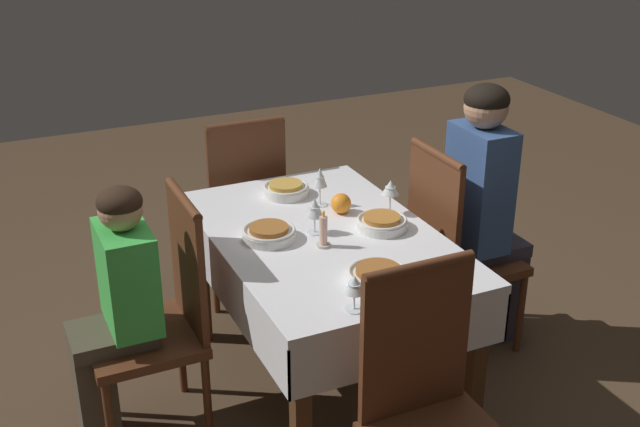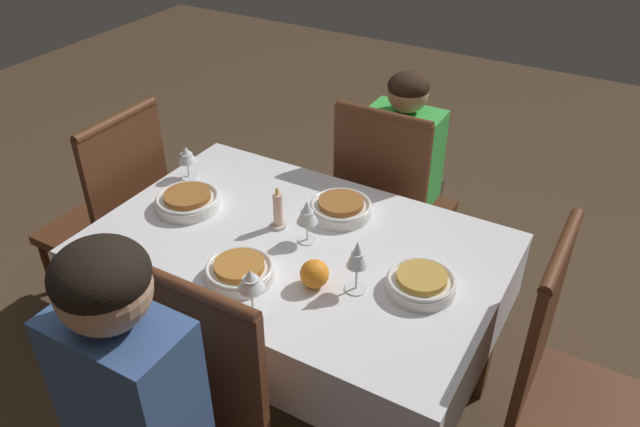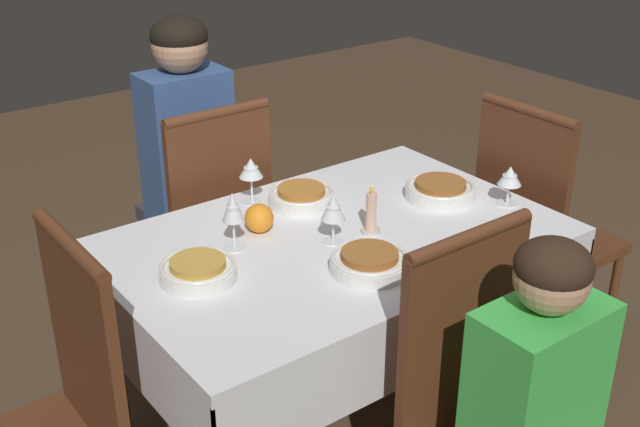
{
  "view_description": "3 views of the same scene",
  "coord_description": "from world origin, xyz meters",
  "px_view_note": "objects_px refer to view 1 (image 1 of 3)",
  "views": [
    {
      "loc": [
        -2.61,
        1.21,
        2.12
      ],
      "look_at": [
        -0.04,
        0.04,
        0.85
      ],
      "focal_mm": 45.0,
      "sensor_mm": 36.0,
      "label": 1
    },
    {
      "loc": [
        0.87,
        -1.36,
        1.93
      ],
      "look_at": [
        0.04,
        0.09,
        0.81
      ],
      "focal_mm": 35.0,
      "sensor_mm": 36.0,
      "label": 2
    },
    {
      "loc": [
        1.27,
        1.63,
        1.8
      ],
      "look_at": [
        0.08,
        0.04,
        0.84
      ],
      "focal_mm": 45.0,
      "sensor_mm": 36.0,
      "label": 3
    }
  ],
  "objects_px": {
    "bowl_west": "(378,275)",
    "orange_fruit": "(341,203)",
    "dining_table": "(324,255)",
    "wine_glass_south": "(390,189)",
    "person_child_green": "(115,309)",
    "bowl_north": "(269,233)",
    "bowl_south": "(382,222)",
    "wine_glass_north": "(315,209)",
    "chair_south": "(453,245)",
    "wine_glass_west": "(354,286)",
    "chair_north": "(162,311)",
    "person_adult_denim": "(486,202)",
    "bowl_east": "(286,189)",
    "wine_glass_east": "(320,179)",
    "chair_east": "(241,203)",
    "chair_west": "(431,407)",
    "candle_centerpiece": "(323,233)"
  },
  "relations": [
    {
      "from": "bowl_west",
      "to": "orange_fruit",
      "type": "distance_m",
      "value": 0.61
    },
    {
      "from": "person_child_green",
      "to": "bowl_west",
      "type": "distance_m",
      "value": 0.99
    },
    {
      "from": "wine_glass_north",
      "to": "wine_glass_east",
      "type": "relative_size",
      "value": 0.88
    },
    {
      "from": "orange_fruit",
      "to": "person_child_green",
      "type": "bearing_deg",
      "value": 96.96
    },
    {
      "from": "dining_table",
      "to": "bowl_north",
      "type": "distance_m",
      "value": 0.25
    },
    {
      "from": "chair_north",
      "to": "chair_west",
      "type": "height_order",
      "value": "same"
    },
    {
      "from": "bowl_south",
      "to": "wine_glass_north",
      "type": "bearing_deg",
      "value": 73.7
    },
    {
      "from": "dining_table",
      "to": "candle_centerpiece",
      "type": "bearing_deg",
      "value": 154.02
    },
    {
      "from": "person_adult_denim",
      "to": "wine_glass_east",
      "type": "height_order",
      "value": "person_adult_denim"
    },
    {
      "from": "wine_glass_west",
      "to": "candle_centerpiece",
      "type": "xyz_separation_m",
      "value": [
        0.47,
        -0.11,
        -0.04
      ]
    },
    {
      "from": "chair_west",
      "to": "wine_glass_east",
      "type": "bearing_deg",
      "value": 82.86
    },
    {
      "from": "chair_north",
      "to": "wine_glass_west",
      "type": "relative_size",
      "value": 7.74
    },
    {
      "from": "bowl_east",
      "to": "person_adult_denim",
      "type": "bearing_deg",
      "value": -115.15
    },
    {
      "from": "chair_west",
      "to": "wine_glass_north",
      "type": "bearing_deg",
      "value": 89.4
    },
    {
      "from": "bowl_west",
      "to": "wine_glass_east",
      "type": "bearing_deg",
      "value": -7.85
    },
    {
      "from": "wine_glass_east",
      "to": "bowl_south",
      "type": "bearing_deg",
      "value": -158.44
    },
    {
      "from": "bowl_east",
      "to": "orange_fruit",
      "type": "xyz_separation_m",
      "value": [
        -0.28,
        -0.14,
        0.02
      ]
    },
    {
      "from": "person_child_green",
      "to": "bowl_north",
      "type": "distance_m",
      "value": 0.65
    },
    {
      "from": "wine_glass_west",
      "to": "chair_south",
      "type": "bearing_deg",
      "value": -52.63
    },
    {
      "from": "chair_south",
      "to": "chair_north",
      "type": "xyz_separation_m",
      "value": [
        -0.02,
        1.33,
        0.0
      ]
    },
    {
      "from": "wine_glass_west",
      "to": "orange_fruit",
      "type": "distance_m",
      "value": 0.79
    },
    {
      "from": "wine_glass_east",
      "to": "chair_south",
      "type": "bearing_deg",
      "value": -111.01
    },
    {
      "from": "person_child_green",
      "to": "wine_glass_east",
      "type": "height_order",
      "value": "person_child_green"
    },
    {
      "from": "person_adult_denim",
      "to": "bowl_east",
      "type": "distance_m",
      "value": 0.89
    },
    {
      "from": "chair_south",
      "to": "person_child_green",
      "type": "xyz_separation_m",
      "value": [
        -0.02,
        1.5,
        0.05
      ]
    },
    {
      "from": "chair_west",
      "to": "person_child_green",
      "type": "distance_m",
      "value": 1.22
    },
    {
      "from": "chair_east",
      "to": "wine_glass_west",
      "type": "xyz_separation_m",
      "value": [
        -1.46,
        0.11,
        0.3
      ]
    },
    {
      "from": "chair_south",
      "to": "wine_glass_north",
      "type": "distance_m",
      "value": 0.76
    },
    {
      "from": "wine_glass_north",
      "to": "orange_fruit",
      "type": "bearing_deg",
      "value": -53.88
    },
    {
      "from": "chair_east",
      "to": "bowl_west",
      "type": "bearing_deg",
      "value": 92.29
    },
    {
      "from": "chair_east",
      "to": "wine_glass_north",
      "type": "distance_m",
      "value": 0.92
    },
    {
      "from": "candle_centerpiece",
      "to": "dining_table",
      "type": "bearing_deg",
      "value": -25.98
    },
    {
      "from": "dining_table",
      "to": "bowl_east",
      "type": "xyz_separation_m",
      "value": [
        0.43,
        -0.02,
        0.12
      ]
    },
    {
      "from": "dining_table",
      "to": "wine_glass_south",
      "type": "relative_size",
      "value": 8.71
    },
    {
      "from": "chair_east",
      "to": "bowl_north",
      "type": "relative_size",
      "value": 4.62
    },
    {
      "from": "chair_north",
      "to": "wine_glass_west",
      "type": "bearing_deg",
      "value": 40.12
    },
    {
      "from": "dining_table",
      "to": "chair_north",
      "type": "xyz_separation_m",
      "value": [
        0.04,
        0.66,
        -0.11
      ]
    },
    {
      "from": "bowl_south",
      "to": "wine_glass_east",
      "type": "height_order",
      "value": "wine_glass_east"
    },
    {
      "from": "chair_north",
      "to": "person_child_green",
      "type": "distance_m",
      "value": 0.18
    },
    {
      "from": "chair_north",
      "to": "candle_centerpiece",
      "type": "height_order",
      "value": "chair_north"
    },
    {
      "from": "chair_east",
      "to": "wine_glass_east",
      "type": "distance_m",
      "value": 0.72
    },
    {
      "from": "chair_south",
      "to": "wine_glass_east",
      "type": "distance_m",
      "value": 0.68
    },
    {
      "from": "bowl_south",
      "to": "wine_glass_east",
      "type": "xyz_separation_m",
      "value": [
        0.32,
        0.13,
        0.09
      ]
    },
    {
      "from": "chair_south",
      "to": "wine_glass_north",
      "type": "relative_size",
      "value": 6.55
    },
    {
      "from": "wine_glass_north",
      "to": "chair_west",
      "type": "bearing_deg",
      "value": 179.4
    },
    {
      "from": "bowl_east",
      "to": "chair_east",
      "type": "bearing_deg",
      "value": 7.5
    },
    {
      "from": "bowl_north",
      "to": "orange_fruit",
      "type": "relative_size",
      "value": 2.49
    },
    {
      "from": "orange_fruit",
      "to": "wine_glass_north",
      "type": "bearing_deg",
      "value": 126.12
    },
    {
      "from": "person_adult_denim",
      "to": "bowl_east",
      "type": "relative_size",
      "value": 6.11
    },
    {
      "from": "person_adult_denim",
      "to": "bowl_north",
      "type": "bearing_deg",
      "value": 90.51
    }
  ]
}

